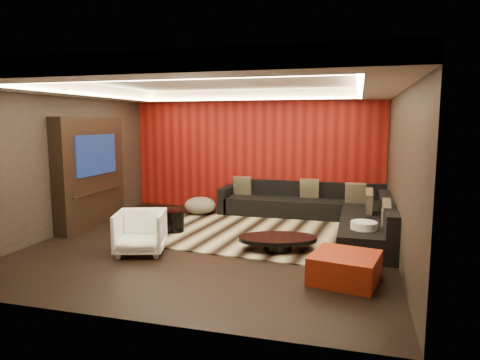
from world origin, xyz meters
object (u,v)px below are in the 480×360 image
(drum_stool, at_px, (175,221))
(orange_ottoman, at_px, (345,268))
(white_side_table, at_px, (363,237))
(armchair, at_px, (140,232))
(sectional_sofa, at_px, (324,212))
(coffee_table, at_px, (278,243))

(drum_stool, distance_m, orange_ottoman, 3.64)
(drum_stool, distance_m, white_side_table, 3.48)
(white_side_table, height_order, armchair, armchair)
(orange_ottoman, bearing_deg, drum_stool, 152.00)
(armchair, xyz_separation_m, sectional_sofa, (2.69, 2.72, -0.09))
(drum_stool, height_order, sectional_sofa, sectional_sofa)
(coffee_table, relative_size, sectional_sofa, 0.36)
(white_side_table, bearing_deg, armchair, -164.28)
(sectional_sofa, bearing_deg, orange_ottoman, -80.42)
(coffee_table, distance_m, orange_ottoman, 1.56)
(drum_stool, height_order, armchair, armchair)
(orange_ottoman, relative_size, armchair, 1.09)
(drum_stool, bearing_deg, white_side_table, -6.25)
(coffee_table, xyz_separation_m, sectional_sofa, (0.59, 1.99, 0.13))
(white_side_table, bearing_deg, orange_ottoman, -100.48)
(coffee_table, height_order, orange_ottoman, orange_ottoman)
(armchair, bearing_deg, drum_stool, 72.97)
(coffee_table, distance_m, armchair, 2.23)
(white_side_table, bearing_deg, sectional_sofa, 113.61)
(coffee_table, xyz_separation_m, white_side_table, (1.36, 0.24, 0.13))
(white_side_table, height_order, sectional_sofa, sectional_sofa)
(drum_stool, relative_size, white_side_table, 0.78)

